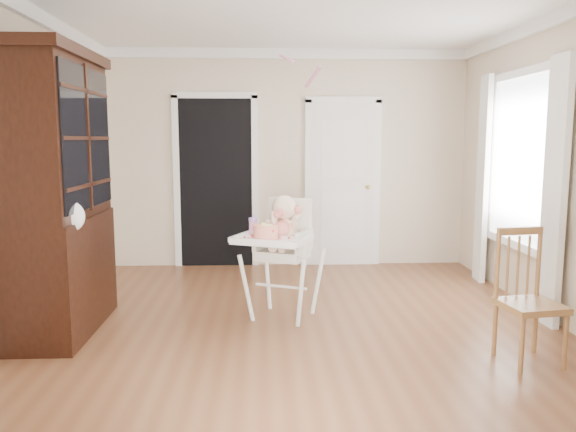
{
  "coord_description": "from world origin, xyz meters",
  "views": [
    {
      "loc": [
        -0.32,
        -4.59,
        1.6
      ],
      "look_at": [
        -0.1,
        0.23,
        0.94
      ],
      "focal_mm": 35.0,
      "sensor_mm": 36.0,
      "label": 1
    }
  ],
  "objects_px": {
    "high_chair": "(283,244)",
    "dining_chair": "(528,301)",
    "sippy_cup": "(253,226)",
    "china_cabinet": "(59,193)",
    "cake": "(266,232)"
  },
  "relations": [
    {
      "from": "high_chair",
      "to": "dining_chair",
      "type": "distance_m",
      "value": 2.05
    },
    {
      "from": "high_chair",
      "to": "sippy_cup",
      "type": "height_order",
      "value": "high_chair"
    },
    {
      "from": "china_cabinet",
      "to": "dining_chair",
      "type": "xyz_separation_m",
      "value": [
        3.58,
        -0.83,
        -0.71
      ]
    },
    {
      "from": "cake",
      "to": "sippy_cup",
      "type": "height_order",
      "value": "sippy_cup"
    },
    {
      "from": "sippy_cup",
      "to": "china_cabinet",
      "type": "bearing_deg",
      "value": -170.69
    },
    {
      "from": "china_cabinet",
      "to": "dining_chair",
      "type": "distance_m",
      "value": 3.74
    },
    {
      "from": "high_chair",
      "to": "sippy_cup",
      "type": "relative_size",
      "value": 5.73
    },
    {
      "from": "high_chair",
      "to": "dining_chair",
      "type": "bearing_deg",
      "value": -8.07
    },
    {
      "from": "high_chair",
      "to": "china_cabinet",
      "type": "distance_m",
      "value": 1.93
    },
    {
      "from": "cake",
      "to": "sippy_cup",
      "type": "xyz_separation_m",
      "value": [
        -0.11,
        0.24,
        0.02
      ]
    },
    {
      "from": "high_chair",
      "to": "dining_chair",
      "type": "relative_size",
      "value": 1.14
    },
    {
      "from": "sippy_cup",
      "to": "dining_chair",
      "type": "height_order",
      "value": "dining_chair"
    },
    {
      "from": "high_chair",
      "to": "china_cabinet",
      "type": "bearing_deg",
      "value": -148.01
    },
    {
      "from": "cake",
      "to": "china_cabinet",
      "type": "xyz_separation_m",
      "value": [
        -1.69,
        -0.02,
        0.34
      ]
    },
    {
      "from": "high_chair",
      "to": "china_cabinet",
      "type": "relative_size",
      "value": 0.47
    }
  ]
}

